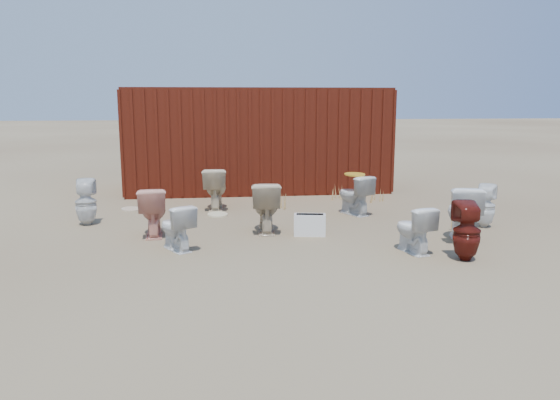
{
  "coord_description": "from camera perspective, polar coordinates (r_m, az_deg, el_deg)",
  "views": [
    {
      "loc": [
        -1.04,
        -7.97,
        2.15
      ],
      "look_at": [
        0.0,
        0.6,
        0.55
      ],
      "focal_mm": 35.0,
      "sensor_mm": 36.0,
      "label": 1
    }
  ],
  "objects": [
    {
      "name": "loose_lid_far",
      "position": [
        11.17,
        -15.32,
        -0.91
      ],
      "size": [
        0.5,
        0.56,
        0.02
      ],
      "primitive_type": "ellipsoid",
      "rotation": [
        0.0,
        0.0,
        0.34
      ],
      "color": "#C7B190",
      "rests_on": "ground"
    },
    {
      "name": "weed_clump_a",
      "position": [
        11.31,
        -13.32,
        0.13
      ],
      "size": [
        0.36,
        0.36,
        0.34
      ],
      "primitive_type": "cone",
      "color": "#AC8444",
      "rests_on": "ground"
    },
    {
      "name": "toilet_front_e",
      "position": [
        8.82,
        18.54,
        -1.3
      ],
      "size": [
        0.67,
        0.93,
        0.86
      ],
      "primitive_type": "imported",
      "rotation": [
        0.0,
        0.0,
        2.89
      ],
      "color": "white",
      "rests_on": "ground"
    },
    {
      "name": "toilet_front_maroon",
      "position": [
        7.75,
        18.93,
        -3.11
      ],
      "size": [
        0.39,
        0.4,
        0.81
      ],
      "primitive_type": "imported",
      "rotation": [
        0.0,
        0.0,
        3.05
      ],
      "color": "#5B160F",
      "rests_on": "ground"
    },
    {
      "name": "loose_tank",
      "position": [
        8.72,
        3.13,
        -2.61
      ],
      "size": [
        0.53,
        0.28,
        0.35
      ],
      "primitive_type": "cube",
      "rotation": [
        0.0,
        0.0,
        -0.17
      ],
      "color": "white",
      "rests_on": "ground"
    },
    {
      "name": "ground",
      "position": [
        8.32,
        0.5,
        -4.48
      ],
      "size": [
        100.0,
        100.0,
        0.0
      ],
      "primitive_type": "plane",
      "color": "brown",
      "rests_on": "ground"
    },
    {
      "name": "toilet_front_c",
      "position": [
        7.95,
        13.78,
        -2.97
      ],
      "size": [
        0.53,
        0.74,
        0.68
      ],
      "primitive_type": "imported",
      "rotation": [
        0.0,
        0.0,
        3.39
      ],
      "color": "white",
      "rests_on": "ground"
    },
    {
      "name": "toilet_back_e",
      "position": [
        9.87,
        20.64,
        -0.58
      ],
      "size": [
        0.47,
        0.47,
        0.73
      ],
      "primitive_type": "imported",
      "rotation": [
        0.0,
        0.0,
        2.5
      ],
      "color": "white",
      "rests_on": "ground"
    },
    {
      "name": "weed_clump_e",
      "position": [
        11.93,
        5.8,
        0.82
      ],
      "size": [
        0.34,
        0.34,
        0.31
      ],
      "primitive_type": "cone",
      "color": "#AC8444",
      "rests_on": "ground"
    },
    {
      "name": "toilet_back_beige_left",
      "position": [
        10.84,
        -6.78,
        1.21
      ],
      "size": [
        0.51,
        0.83,
        0.83
      ],
      "primitive_type": "imported",
      "rotation": [
        0.0,
        0.0,
        3.08
      ],
      "color": "beige",
      "rests_on": "ground"
    },
    {
      "name": "shipping_container",
      "position": [
        13.24,
        -2.41,
        6.39
      ],
      "size": [
        6.0,
        2.4,
        2.4
      ],
      "primitive_type": "cube",
      "color": "#45110B",
      "rests_on": "ground"
    },
    {
      "name": "toilet_back_a",
      "position": [
        9.97,
        -19.62,
        -0.22
      ],
      "size": [
        0.39,
        0.4,
        0.8
      ],
      "primitive_type": "imported",
      "rotation": [
        0.0,
        0.0,
        3.23
      ],
      "color": "silver",
      "rests_on": "ground"
    },
    {
      "name": "weed_clump_d",
      "position": [
        11.62,
        -6.71,
        0.38
      ],
      "size": [
        0.3,
        0.3,
        0.24
      ],
      "primitive_type": "cone",
      "color": "#AC8444",
      "rests_on": "ground"
    },
    {
      "name": "yellow_lid",
      "position": [
        10.3,
        7.82,
        2.67
      ],
      "size": [
        0.38,
        0.48,
        0.02
      ],
      "primitive_type": "ellipsoid",
      "color": "gold",
      "rests_on": "toilet_back_yellowlid"
    },
    {
      "name": "weed_clump_b",
      "position": [
        10.88,
        0.53,
        -0.06
      ],
      "size": [
        0.32,
        0.32,
        0.31
      ],
      "primitive_type": "cone",
      "color": "#AC8444",
      "rests_on": "ground"
    },
    {
      "name": "weed_clump_c",
      "position": [
        11.78,
        10.11,
        0.51
      ],
      "size": [
        0.36,
        0.36,
        0.28
      ],
      "primitive_type": "cone",
      "color": "#AC8444",
      "rests_on": "ground"
    },
    {
      "name": "toilet_back_yellowlid",
      "position": [
        10.35,
        7.76,
        0.54
      ],
      "size": [
        0.7,
        0.85,
        0.75
      ],
      "primitive_type": "imported",
      "rotation": [
        0.0,
        0.0,
        3.59
      ],
      "color": "silver",
      "rests_on": "ground"
    },
    {
      "name": "toilet_back_beige_right",
      "position": [
        8.91,
        -1.5,
        -0.7
      ],
      "size": [
        0.52,
        0.85,
        0.84
      ],
      "primitive_type": "imported",
      "rotation": [
        0.0,
        0.0,
        3.08
      ],
      "color": "beige",
      "rests_on": "ground"
    },
    {
      "name": "loose_lid_near",
      "position": [
        10.33,
        -6.54,
        -1.51
      ],
      "size": [
        0.43,
        0.53,
        0.02
      ],
      "primitive_type": "ellipsoid",
      "rotation": [
        0.0,
        0.0,
        0.1
      ],
      "color": "beige",
      "rests_on": "ground"
    },
    {
      "name": "weed_clump_f",
      "position": [
        9.44,
        18.5,
        -2.45
      ],
      "size": [
        0.28,
        0.28,
        0.25
      ],
      "primitive_type": "cone",
      "color": "#AC8444",
      "rests_on": "ground"
    },
    {
      "name": "toilet_front_pink",
      "position": [
        8.9,
        -13.15,
        -1.16
      ],
      "size": [
        0.5,
        0.8,
        0.79
      ],
      "primitive_type": "imported",
      "rotation": [
        0.0,
        0.0,
        3.22
      ],
      "color": "#EEA089",
      "rests_on": "ground"
    },
    {
      "name": "toilet_front_a",
      "position": [
        7.99,
        -10.8,
        -2.81
      ],
      "size": [
        0.65,
        0.76,
        0.67
      ],
      "primitive_type": "imported",
      "rotation": [
        0.0,
        0.0,
        3.65
      ],
      "color": "white",
      "rests_on": "ground"
    }
  ]
}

